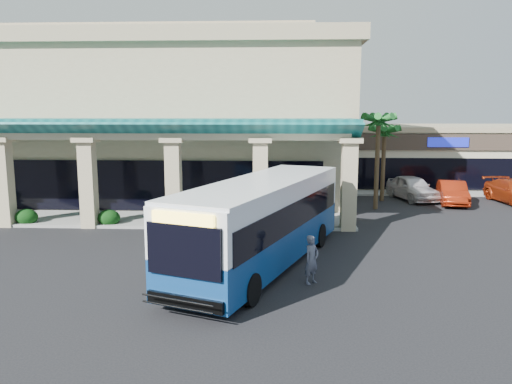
# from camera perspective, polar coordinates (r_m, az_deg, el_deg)

# --- Properties ---
(ground) EXTENTS (110.00, 110.00, 0.00)m
(ground) POSITION_cam_1_polar(r_m,az_deg,el_deg) (21.11, -4.16, -7.46)
(ground) COLOR black
(main_building) EXTENTS (30.80, 14.80, 11.35)m
(main_building) POSITION_cam_1_polar(r_m,az_deg,el_deg) (37.58, -13.59, 8.34)
(main_building) COLOR #BFAE88
(main_building) RESTS_ON ground
(arcade) EXTENTS (30.00, 6.20, 5.70)m
(arcade) POSITION_cam_1_polar(r_m,az_deg,el_deg) (29.03, -18.45, 2.39)
(arcade) COLOR #0F5B5D
(arcade) RESTS_ON ground
(strip_mall) EXTENTS (22.50, 12.50, 4.90)m
(strip_mall) POSITION_cam_1_polar(r_m,az_deg,el_deg) (46.87, 22.14, 4.08)
(strip_mall) COLOR beige
(strip_mall) RESTS_ON ground
(palm_0) EXTENTS (2.40, 2.40, 6.60)m
(palm_0) POSITION_cam_1_polar(r_m,az_deg,el_deg) (31.77, 13.69, 3.96)
(palm_0) COLOR #185B1F
(palm_0) RESTS_ON ground
(palm_1) EXTENTS (2.40, 2.40, 5.80)m
(palm_1) POSITION_cam_1_polar(r_m,az_deg,el_deg) (34.93, 14.36, 3.72)
(palm_1) COLOR #185B1F
(palm_1) RESTS_ON ground
(broadleaf_tree) EXTENTS (2.60, 2.60, 4.81)m
(broadleaf_tree) POSITION_cam_1_polar(r_m,az_deg,el_deg) (39.56, 10.05, 3.74)
(broadleaf_tree) COLOR black
(broadleaf_tree) RESTS_ON ground
(transit_bus) EXTENTS (6.99, 12.42, 3.41)m
(transit_bus) POSITION_cam_1_polar(r_m,az_deg,el_deg) (19.57, 0.80, -3.60)
(transit_bus) COLOR navy
(transit_bus) RESTS_ON ground
(pedestrian) EXTENTS (0.74, 0.75, 1.74)m
(pedestrian) POSITION_cam_1_polar(r_m,az_deg,el_deg) (17.85, 6.38, -7.68)
(pedestrian) COLOR #4E5264
(pedestrian) RESTS_ON ground
(car_silver) EXTENTS (3.09, 5.28, 1.69)m
(car_silver) POSITION_cam_1_polar(r_m,az_deg,el_deg) (36.19, 17.42, 0.48)
(car_silver) COLOR silver
(car_silver) RESTS_ON ground
(car_white) EXTENTS (2.44, 4.84, 1.52)m
(car_white) POSITION_cam_1_polar(r_m,az_deg,el_deg) (35.38, 21.53, -0.07)
(car_white) COLOR maroon
(car_white) RESTS_ON ground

